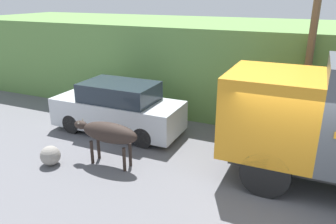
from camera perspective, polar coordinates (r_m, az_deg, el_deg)
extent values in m
plane|color=slate|center=(8.57, 19.50, -13.22)|extent=(60.00, 60.00, 0.00)
cube|color=#608C47|center=(14.29, 23.05, 6.93)|extent=(32.00, 6.40, 3.39)
cube|color=#B2BCAD|center=(13.01, 8.97, 5.90)|extent=(5.00, 2.40, 2.85)
cube|color=#4C4742|center=(12.74, 9.33, 12.47)|extent=(5.30, 2.70, 0.16)
cube|color=orange|center=(8.56, 17.64, 0.11)|extent=(2.21, 2.36, 1.99)
cube|color=#232D38|center=(8.63, 10.50, 3.39)|extent=(0.04, 2.00, 0.70)
cylinder|color=black|center=(8.19, 16.69, -9.77)|extent=(1.17, 0.52, 1.17)
ellipsoid|color=#2D231E|center=(9.04, -10.14, -3.58)|extent=(1.70, 0.57, 0.57)
ellipsoid|color=#2D231E|center=(9.56, -14.92, -2.18)|extent=(0.42, 0.25, 0.25)
cone|color=#B7AD93|center=(9.45, -15.35, -1.69)|extent=(0.06, 0.06, 0.11)
cone|color=#B7AD93|center=(9.58, -14.63, -1.30)|extent=(0.06, 0.06, 0.11)
cylinder|color=#2D231E|center=(9.48, -13.10, -6.82)|extent=(0.09, 0.09, 0.68)
cylinder|color=#2D231E|center=(9.70, -12.00, -6.09)|extent=(0.09, 0.09, 0.68)
cylinder|color=#2D231E|center=(8.93, -7.63, -8.20)|extent=(0.09, 0.09, 0.68)
cylinder|color=#2D231E|center=(9.16, -6.60, -7.38)|extent=(0.09, 0.09, 0.68)
cube|color=silver|center=(11.34, -8.74, -0.22)|extent=(4.46, 1.72, 0.97)
cube|color=#232D38|center=(11.03, -8.46, 3.53)|extent=(2.45, 1.59, 0.61)
cylinder|color=black|center=(11.71, -16.28, -1.90)|extent=(0.66, 0.28, 0.66)
cylinder|color=black|center=(10.22, -4.27, -4.36)|extent=(0.66, 0.28, 0.66)
cube|color=#38332D|center=(11.41, 11.24, -1.73)|extent=(0.32, 0.21, 0.78)
cylinder|color=silver|center=(11.16, 11.48, 1.73)|extent=(0.37, 0.37, 0.68)
sphere|color=tan|center=(11.03, 11.64, 3.95)|extent=(0.22, 0.22, 0.22)
cylinder|color=brown|center=(10.74, 23.46, 9.29)|extent=(0.22, 0.22, 5.68)
sphere|color=gray|center=(9.76, -19.80, -7.15)|extent=(0.56, 0.56, 0.56)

